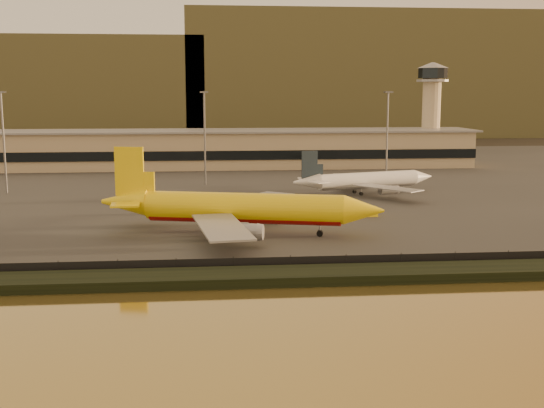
# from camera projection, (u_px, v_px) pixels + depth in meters

# --- Properties ---
(ground) EXTENTS (900.00, 900.00, 0.00)m
(ground) POSITION_uv_depth(u_px,v_px,m) (268.00, 252.00, 109.01)
(ground) COLOR black
(ground) RESTS_ON ground
(embankment) EXTENTS (320.00, 7.00, 1.40)m
(embankment) POSITION_uv_depth(u_px,v_px,m) (279.00, 276.00, 92.20)
(embankment) COLOR black
(embankment) RESTS_ON ground
(tarmac) EXTENTS (320.00, 220.00, 0.20)m
(tarmac) POSITION_uv_depth(u_px,v_px,m) (239.00, 178.00, 202.31)
(tarmac) COLOR #2D2D2D
(tarmac) RESTS_ON ground
(perimeter_fence) EXTENTS (300.00, 0.05, 2.20)m
(perimeter_fence) POSITION_uv_depth(u_px,v_px,m) (276.00, 265.00, 96.03)
(perimeter_fence) COLOR black
(perimeter_fence) RESTS_ON tarmac
(terminal_building) EXTENTS (202.00, 25.00, 12.60)m
(terminal_building) POSITION_uv_depth(u_px,v_px,m) (192.00, 150.00, 229.95)
(terminal_building) COLOR tan
(terminal_building) RESTS_ON tarmac
(control_tower) EXTENTS (11.20, 11.20, 35.50)m
(control_tower) POSITION_uv_depth(u_px,v_px,m) (432.00, 103.00, 240.80)
(control_tower) COLOR tan
(control_tower) RESTS_ON tarmac
(apron_light_masts) EXTENTS (152.20, 12.20, 25.40)m
(apron_light_masts) POSITION_uv_depth(u_px,v_px,m) (299.00, 129.00, 181.55)
(apron_light_masts) COLOR slate
(apron_light_masts) RESTS_ON tarmac
(distant_hills) EXTENTS (470.00, 160.00, 70.00)m
(distant_hills) POSITION_uv_depth(u_px,v_px,m) (188.00, 83.00, 435.93)
(distant_hills) COLOR brown
(distant_hills) RESTS_ON ground
(dhl_cargo_jet) EXTENTS (51.03, 48.98, 15.41)m
(dhl_cargo_jet) POSITION_uv_depth(u_px,v_px,m) (239.00, 209.00, 121.63)
(dhl_cargo_jet) COLOR yellow
(dhl_cargo_jet) RESTS_ON tarmac
(white_narrowbody_jet) EXTENTS (38.57, 36.77, 11.29)m
(white_narrowbody_jet) POSITION_uv_depth(u_px,v_px,m) (365.00, 181.00, 169.85)
(white_narrowbody_jet) COLOR white
(white_narrowbody_jet) RESTS_ON tarmac
(gse_vehicle_yellow) EXTENTS (4.56, 2.47, 1.96)m
(gse_vehicle_yellow) POSITION_uv_depth(u_px,v_px,m) (366.00, 212.00, 139.41)
(gse_vehicle_yellow) COLOR yellow
(gse_vehicle_yellow) RESTS_ON tarmac
(gse_vehicle_white) EXTENTS (3.77, 2.41, 1.57)m
(gse_vehicle_white) POSITION_uv_depth(u_px,v_px,m) (170.00, 210.00, 142.37)
(gse_vehicle_white) COLOR white
(gse_vehicle_white) RESTS_ON tarmac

